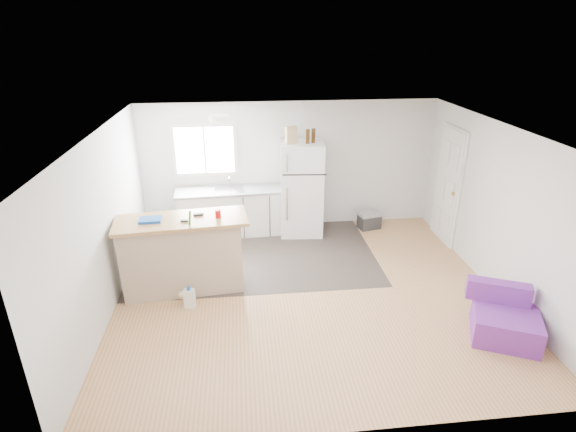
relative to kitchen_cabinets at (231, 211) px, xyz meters
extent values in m
cube|color=#AE7749|center=(1.13, -2.19, -0.45)|extent=(5.50, 5.00, 0.01)
cube|color=white|center=(1.13, -2.19, 1.95)|extent=(5.50, 5.00, 0.01)
cube|color=silver|center=(1.13, 0.31, 0.75)|extent=(5.50, 0.01, 2.40)
cube|color=silver|center=(1.13, -4.69, 0.75)|extent=(5.50, 0.01, 2.40)
cube|color=silver|center=(-1.62, -2.19, 0.75)|extent=(0.01, 5.00, 2.40)
cube|color=silver|center=(3.88, -2.19, 0.75)|extent=(0.01, 5.00, 2.40)
cube|color=#342B27|center=(0.41, -0.94, -0.44)|extent=(4.05, 2.50, 0.00)
cube|color=white|center=(-0.42, 0.30, 1.10)|extent=(1.18, 0.04, 0.98)
cube|color=white|center=(-0.42, 0.28, 1.10)|extent=(1.05, 0.01, 0.85)
cube|color=white|center=(-0.42, 0.27, 1.10)|extent=(0.03, 0.02, 0.85)
cube|color=white|center=(3.85, -0.64, 0.57)|extent=(0.05, 0.82, 2.03)
cube|color=white|center=(3.86, -0.64, 0.57)|extent=(0.03, 0.92, 2.10)
sphere|color=gold|center=(3.81, -0.96, 0.55)|extent=(0.07, 0.07, 0.07)
cylinder|color=white|center=(-0.07, -0.99, 1.91)|extent=(0.30, 0.30, 0.07)
cube|color=white|center=(0.00, 0.00, -0.03)|extent=(1.93, 0.67, 0.84)
cube|color=gray|center=(0.00, 0.00, 0.41)|extent=(1.99, 0.71, 0.04)
cube|color=silver|center=(0.00, -0.03, 0.41)|extent=(0.54, 0.43, 0.06)
cube|color=tan|center=(-0.67, -1.88, 0.10)|extent=(1.73, 0.76, 1.08)
cube|color=tan|center=(-0.64, -1.88, 0.66)|extent=(1.90, 0.88, 0.05)
cube|color=white|center=(1.32, -0.07, 0.42)|extent=(0.82, 0.78, 1.74)
cube|color=black|center=(1.32, -0.44, 0.81)|extent=(0.77, 0.07, 0.02)
cube|color=silver|center=(1.01, -0.44, 1.03)|extent=(0.03, 0.02, 0.31)
cube|color=silver|center=(1.01, -0.44, 0.27)|extent=(0.03, 0.02, 0.61)
cube|color=#2A2B2D|center=(2.66, -0.06, -0.31)|extent=(0.45, 0.35, 0.27)
cube|color=gray|center=(2.66, -0.06, -0.15)|extent=(0.47, 0.37, 0.05)
cube|color=purple|center=(3.45, -3.48, -0.26)|extent=(1.01, 0.98, 0.36)
cube|color=purple|center=(3.45, -3.21, 0.05)|extent=(0.78, 0.49, 0.27)
cube|color=white|center=(-0.57, -2.38, -0.31)|extent=(0.16, 0.13, 0.27)
cylinder|color=#1752A2|center=(-0.57, -2.38, -0.15)|extent=(0.06, 0.06, 0.05)
cylinder|color=green|center=(-0.56, -2.02, 0.26)|extent=(0.21, 0.32, 1.32)
sphere|color=beige|center=(-0.69, -2.15, -0.38)|extent=(0.15, 0.15, 0.15)
cylinder|color=red|center=(-0.12, -1.89, 0.75)|extent=(0.10, 0.10, 0.12)
cube|color=#1249AE|center=(-1.06, -1.90, 0.71)|extent=(0.31, 0.24, 0.04)
cube|color=black|center=(-0.41, -1.78, 0.70)|extent=(0.15, 0.08, 0.03)
cube|color=black|center=(-0.59, -1.98, 0.70)|extent=(0.10, 0.05, 0.03)
cube|color=tan|center=(1.12, -0.15, 1.44)|extent=(0.22, 0.15, 0.30)
cylinder|color=#3A220A|center=(1.40, -0.17, 1.42)|extent=(0.09, 0.09, 0.25)
cylinder|color=#3A220A|center=(1.51, -0.13, 1.42)|extent=(0.08, 0.08, 0.25)
camera|label=1|loc=(0.23, -7.80, 3.21)|focal=28.00mm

